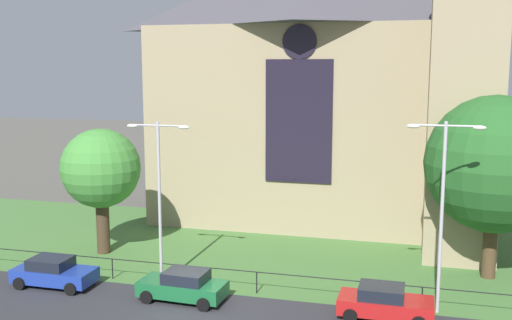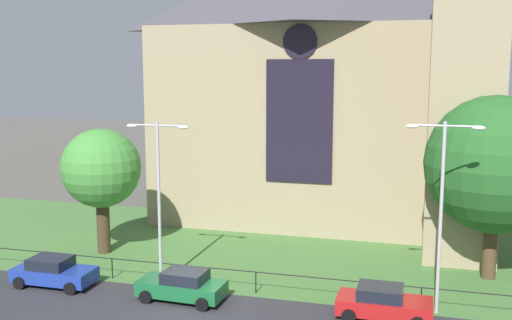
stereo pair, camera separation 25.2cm
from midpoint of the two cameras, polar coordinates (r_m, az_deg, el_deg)
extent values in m
plane|color=#56544C|center=(38.36, -0.88, -8.19)|extent=(160.00, 160.00, 0.00)
cube|color=#477538|center=(36.53, -1.75, -9.07)|extent=(120.00, 20.00, 0.01)
cube|color=tan|center=(45.18, 5.37, 3.42)|extent=(22.00, 12.00, 14.00)
cube|color=black|center=(39.19, 3.88, 3.64)|extent=(4.40, 0.16, 8.00)
cylinder|color=black|center=(39.06, 3.96, 11.11)|extent=(2.20, 0.15, 2.20)
cube|color=tan|center=(36.49, 18.93, 4.85)|extent=(4.00, 4.00, 18.00)
cylinder|color=black|center=(30.50, -0.18, -10.56)|extent=(31.91, 0.05, 0.05)
cylinder|color=black|center=(33.56, -13.64, -9.98)|extent=(0.06, 0.07, 1.10)
cylinder|color=black|center=(30.69, -0.18, -11.53)|extent=(0.07, 0.07, 1.10)
cylinder|color=black|center=(29.74, 15.19, -12.53)|extent=(0.07, 0.07, 1.10)
cylinder|color=#4C3823|center=(34.76, 21.04, -7.61)|extent=(0.74, 0.74, 3.48)
sphere|color=#235B23|center=(33.82, 21.45, -0.34)|extent=(7.24, 7.24, 7.24)
cylinder|color=#423021|center=(37.88, -14.46, -5.99)|extent=(0.79, 0.79, 3.45)
sphere|color=#428C38|center=(37.16, -14.67, -0.76)|extent=(4.75, 4.75, 4.75)
cylinder|color=#B2B2B7|center=(31.22, -9.33, -4.19)|extent=(0.16, 0.16, 8.51)
cylinder|color=#B2B2B7|center=(30.87, -10.70, 3.26)|extent=(1.40, 0.10, 0.10)
cylinder|color=#B2B2B7|center=(30.29, -8.31, 3.21)|extent=(1.40, 0.10, 0.10)
ellipsoid|color=white|center=(31.18, -11.86, 3.18)|extent=(0.57, 0.26, 0.20)
ellipsoid|color=white|center=(30.02, -7.08, 3.09)|extent=(0.57, 0.26, 0.20)
cylinder|color=#B2B2B7|center=(28.50, 16.90, -5.36)|extent=(0.16, 0.16, 8.85)
cylinder|color=#B2B2B7|center=(27.78, 15.84, 3.17)|extent=(1.40, 0.10, 0.10)
cylinder|color=#B2B2B7|center=(27.84, 18.73, 3.05)|extent=(1.40, 0.10, 0.10)
ellipsoid|color=white|center=(27.79, 14.40, 3.13)|extent=(0.57, 0.26, 0.20)
ellipsoid|color=white|center=(27.90, 20.16, 2.89)|extent=(0.57, 0.26, 0.20)
cube|color=#1E3899|center=(33.29, -18.71, -10.25)|extent=(4.20, 1.81, 0.70)
cube|color=black|center=(33.21, -19.06, -9.18)|extent=(2.00, 1.61, 0.55)
cylinder|color=black|center=(33.35, -15.68, -10.60)|extent=(0.64, 0.22, 0.64)
cylinder|color=black|center=(31.91, -17.35, -11.57)|extent=(0.64, 0.22, 0.64)
cylinder|color=black|center=(34.88, -19.91, -9.94)|extent=(0.64, 0.22, 0.64)
cylinder|color=black|center=(33.51, -21.68, -10.81)|extent=(0.64, 0.22, 0.64)
cube|color=#196033|center=(30.03, -7.21, -11.94)|extent=(4.28, 2.00, 0.70)
cube|color=black|center=(29.74, -6.88, -10.87)|extent=(2.07, 1.69, 0.55)
cylinder|color=black|center=(30.01, -10.55, -12.63)|extent=(0.65, 0.25, 0.64)
cylinder|color=black|center=(31.50, -8.97, -11.54)|extent=(0.65, 0.25, 0.64)
cylinder|color=black|center=(28.81, -5.25, -13.45)|extent=(0.65, 0.25, 0.64)
cylinder|color=black|center=(30.35, -3.89, -12.25)|extent=(0.65, 0.25, 0.64)
cube|color=#B21919|center=(28.40, 11.90, -13.32)|extent=(4.21, 1.83, 0.70)
cube|color=black|center=(28.19, 11.53, -12.12)|extent=(2.01, 1.62, 0.55)
cylinder|color=black|center=(29.31, 14.95, -13.33)|extent=(0.64, 0.22, 0.64)
cylinder|color=black|center=(29.45, 9.07, -13.02)|extent=(0.64, 0.22, 0.64)
cylinder|color=black|center=(27.80, 8.63, -14.37)|extent=(0.64, 0.22, 0.64)
camera|label=1|loc=(0.13, -90.21, -0.03)|focal=42.28mm
camera|label=2|loc=(0.13, 89.79, 0.03)|focal=42.28mm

